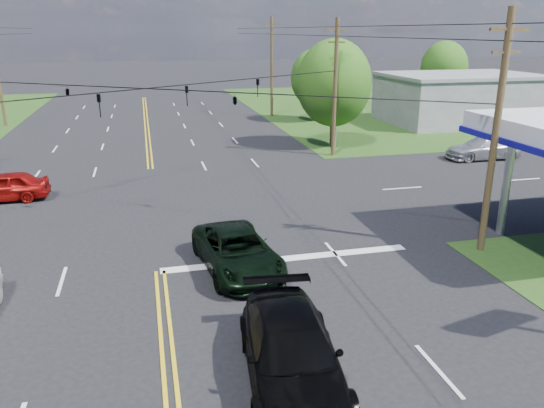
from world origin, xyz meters
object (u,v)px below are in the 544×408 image
object	(u,v)px
pole_ne	(335,87)
tree_right_a	(334,83)
pole_se	(496,133)
pickup_dkgreen	(237,251)
tree_far_r	(444,68)
pole_right_far	(272,66)
suv_black	(291,353)
tree_right_b	(316,78)
retail_ne	(459,100)

from	to	relation	value
pole_ne	tree_right_a	world-z (taller)	pole_ne
pole_se	pickup_dkgreen	distance (m)	10.95
pole_ne	tree_far_r	size ratio (longest dim) A/B	1.25
tree_far_r	tree_right_a	bearing A→B (deg)	-138.01
pole_ne	tree_far_r	distance (m)	29.70
pole_right_far	suv_black	world-z (taller)	pole_right_far
pole_se	tree_right_b	size ratio (longest dim) A/B	1.34
retail_ne	pole_se	distance (m)	33.72
tree_right_b	suv_black	bearing A→B (deg)	-108.80
pole_se	tree_far_r	xyz separation A→B (m)	(21.00, 39.00, -0.37)
pole_right_far	tree_right_b	distance (m)	5.40
suv_black	pole_ne	bearing A→B (deg)	73.97
pole_ne	tree_right_b	world-z (taller)	pole_ne
pole_right_far	suv_black	size ratio (longest dim) A/B	1.70
suv_black	retail_ne	bearing A→B (deg)	58.87
pickup_dkgreen	suv_black	bearing A→B (deg)	-95.15
pole_se	tree_right_a	world-z (taller)	pole_se
pole_ne	suv_black	world-z (taller)	pole_ne
retail_ne	tree_right_b	bearing A→B (deg)	163.50
retail_ne	pickup_dkgreen	world-z (taller)	retail_ne
pole_se	tree_right_a	bearing A→B (deg)	87.27
tree_right_a	tree_right_b	size ratio (longest dim) A/B	1.15
pickup_dkgreen	pole_se	bearing A→B (deg)	-9.39
pole_se	tree_far_r	bearing A→B (deg)	61.70
tree_right_a	tree_right_b	world-z (taller)	tree_right_a
pole_se	suv_black	distance (m)	12.55
pole_ne	retail_ne	bearing A→B (deg)	32.91
retail_ne	tree_right_a	distance (m)	18.09
pole_ne	tree_right_b	distance (m)	15.42
tree_right_b	pickup_dkgreen	world-z (taller)	tree_right_b
pole_right_far	tree_far_r	world-z (taller)	pole_right_far
retail_ne	pickup_dkgreen	size ratio (longest dim) A/B	2.56
tree_right_a	suv_black	world-z (taller)	tree_right_a
retail_ne	pole_right_far	world-z (taller)	pole_right_far
tree_far_r	pole_ne	bearing A→B (deg)	-135.00
pole_se	pole_right_far	bearing A→B (deg)	90.00
tree_right_a	tree_far_r	xyz separation A→B (m)	(20.00, 18.00, -0.33)
pickup_dkgreen	pole_right_far	bearing A→B (deg)	67.95
retail_ne	pole_right_far	bearing A→B (deg)	154.80
pole_se	tree_right_b	world-z (taller)	pole_se
retail_ne	pole_ne	xyz separation A→B (m)	(-17.00, -11.00, 2.72)
pole_right_far	suv_black	distance (m)	44.82
tree_right_b	suv_black	size ratio (longest dim) A/B	1.21
pole_right_far	pole_ne	bearing A→B (deg)	-90.00
retail_ne	pickup_dkgreen	bearing A→B (deg)	-133.57
tree_far_r	pickup_dkgreen	distance (m)	49.65
tree_right_b	pickup_dkgreen	size ratio (longest dim) A/B	1.29
pole_se	suv_black	size ratio (longest dim) A/B	1.62
pole_se	suv_black	world-z (taller)	pole_se
tree_right_a	pickup_dkgreen	distance (m)	23.68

